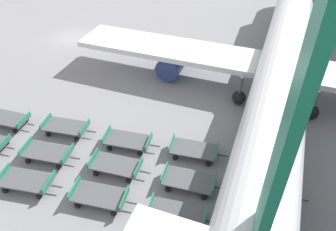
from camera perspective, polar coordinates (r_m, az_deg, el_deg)
The scene contains 14 objects.
ground_plane at distance 37.19m, azimuth -16.36°, elevation 12.84°, with size 500.00×500.00×0.00m, color gray.
airplane at distance 27.35m, azimuth 19.69°, elevation 9.81°, with size 34.13×42.37×13.65m.
baggage_dolly_row_near_col_c at distance 20.91m, azimuth -23.39°, elevation -10.41°, with size 3.79×2.26×0.92m.
baggage_dolly_row_near_col_d at distance 18.96m, azimuth -11.83°, elevation -13.55°, with size 3.80×2.17×0.92m.
baggage_dolly_row_near_col_e at distance 17.88m, azimuth 1.56°, elevation -16.84°, with size 3.80×2.16×0.92m.
baggage_dolly_row_mid_a_col_c at distance 22.15m, azimuth -20.26°, elevation -6.12°, with size 3.80×2.19×0.92m.
baggage_dolly_row_mid_a_col_d at distance 20.29m, azimuth -9.06°, elevation -8.59°, with size 3.80×2.07×0.92m.
baggage_dolly_row_mid_a_col_e at distance 19.29m, azimuth 3.62°, elevation -11.28°, with size 3.80×2.06×0.92m.
baggage_dolly_row_mid_a_col_f at distance 19.56m, azimuth 16.93°, elevation -12.58°, with size 3.80×2.04×0.92m.
baggage_dolly_row_mid_b_col_b at distance 25.99m, azimuth -26.22°, elevation -0.55°, with size 3.79×2.03×0.92m.
baggage_dolly_row_mid_b_col_c at distance 23.71m, azimuth -17.35°, elevation -1.94°, with size 3.79×2.20×0.92m.
baggage_dolly_row_mid_b_col_d at distance 21.77m, azimuth -7.04°, elevation -4.37°, with size 3.80×2.16×0.92m.
baggage_dolly_row_mid_b_col_e at distance 21.04m, azimuth 4.52°, elevation -6.00°, with size 3.80×2.13×0.92m.
baggage_dolly_row_mid_b_col_f at distance 21.14m, azimuth 16.77°, elevation -7.71°, with size 3.79×2.29×0.92m.
Camera 1 is at (23.65, -24.35, 15.18)m, focal length 35.00 mm.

